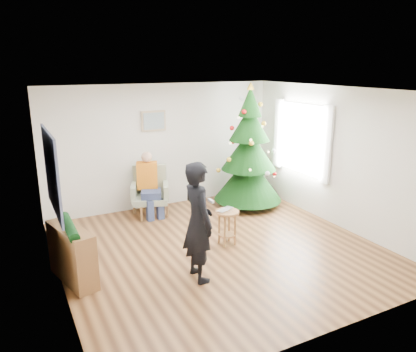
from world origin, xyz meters
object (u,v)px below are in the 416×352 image
christmas_tree (249,152)px  console (72,255)px  standing_man (198,222)px  armchair (150,197)px  stool (227,227)px

christmas_tree → console: 4.31m
christmas_tree → standing_man: (-2.31, -2.32, -0.32)m
christmas_tree → armchair: (-2.07, 0.43, -0.82)m
christmas_tree → standing_man: 3.29m
console → standing_man: bearing=-39.2°
console → christmas_tree: bearing=7.3°
stool → standing_man: 1.34m
stool → standing_man: size_ratio=0.35×
armchair → standing_man: (-0.24, -2.75, 0.50)m
stool → christmas_tree: bearing=47.7°
christmas_tree → standing_man: size_ratio=1.53×
stool → armchair: 2.07m
christmas_tree → console: bearing=-158.0°
standing_man → console: (-1.62, 0.74, -0.46)m
console → stool: bearing=-13.4°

